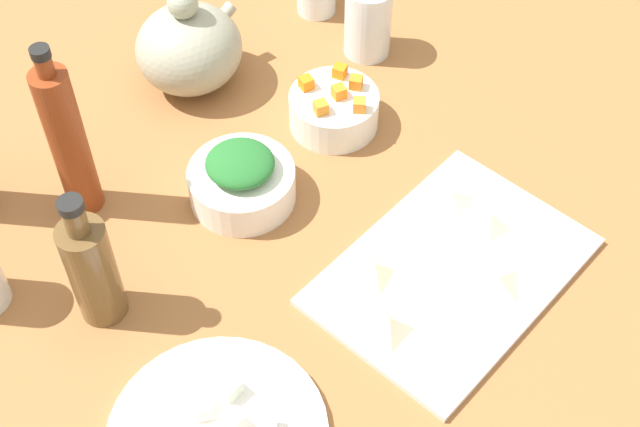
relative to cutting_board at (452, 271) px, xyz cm
name	(u,v)px	position (x,y,z in cm)	size (l,w,h in cm)	color
tabletop	(320,245)	(-6.87, 16.39, -2.00)	(190.00, 190.00, 3.00)	#996236
cutting_board	(452,271)	(0.00, 0.00, 0.00)	(34.57, 23.92, 1.00)	silver
bowl_greens	(242,184)	(-8.61, 28.96, 2.11)	(14.47, 14.47, 5.22)	white
bowl_carrots	(334,110)	(10.40, 29.17, 2.22)	(13.03, 13.03, 5.43)	white
teapot	(189,47)	(3.03, 51.37, 6.13)	(17.60, 15.64, 16.85)	#9D9D88
bottle_1	(68,141)	(-23.55, 44.18, 11.49)	(4.79, 4.79, 26.94)	maroon
bottle_2	(92,269)	(-32.98, 28.82, 7.88)	(5.78, 5.78, 20.46)	brown
drinking_glass_0	(368,21)	(26.34, 36.18, 5.39)	(7.33, 7.33, 11.78)	white
carrot_cube_0	(340,71)	(14.20, 31.39, 5.83)	(1.80, 1.80, 1.80)	orange
carrot_cube_1	(321,107)	(6.71, 28.41, 5.83)	(1.80, 1.80, 1.80)	orange
carrot_cube_2	(306,83)	(9.11, 33.37, 5.83)	(1.80, 1.80, 1.80)	orange
carrot_cube_3	(356,82)	(13.94, 28.10, 5.83)	(1.80, 1.80, 1.80)	orange
carrot_cube_4	(339,92)	(10.80, 28.62, 5.83)	(1.80, 1.80, 1.80)	orange
carrot_cube_5	(360,105)	(10.69, 24.68, 5.83)	(1.80, 1.80, 1.80)	orange
chopped_greens_mound	(240,163)	(-8.61, 28.96, 6.28)	(9.25, 9.07, 3.12)	#24682B
tofu_cube_0	(203,408)	(-34.90, 8.77, 1.80)	(2.20, 2.20, 2.20)	white
tofu_cube_4	(229,388)	(-31.21, 8.38, 1.80)	(2.20, 2.20, 2.20)	white
tofu_cube_6	(232,423)	(-34.03, 5.12, 1.80)	(2.20, 2.20, 2.20)	white
dumpling_0	(389,325)	(-12.59, 0.23, 1.90)	(4.56, 4.39, 2.80)	beige
dumpling_1	(490,221)	(8.73, 0.41, 1.80)	(4.35, 4.01, 2.59)	beige
dumpling_2	(497,283)	(1.28, -5.86, 1.66)	(5.70, 5.21, 2.32)	beige
dumpling_3	(374,269)	(-7.39, 6.82, 1.69)	(4.56, 4.08, 2.38)	beige
dumpling_4	(451,199)	(8.46, 6.55, 1.64)	(5.58, 4.80, 2.28)	beige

